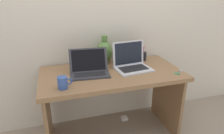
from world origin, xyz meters
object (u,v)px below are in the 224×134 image
at_px(laptop_left, 89,67).
at_px(scissors, 178,73).
at_px(green_vase, 105,52).
at_px(coffee_mug, 63,83).
at_px(pen_cup, 143,56).
at_px(power_brick, 124,118).
at_px(laptop_right, 131,61).

bearing_deg(laptop_left, scissors, -15.74).
relative_size(laptop_left, green_vase, 1.27).
relative_size(coffee_mug, pen_cup, 0.71).
bearing_deg(power_brick, laptop_left, -157.71).
bearing_deg(pen_cup, power_brick, -171.34).
bearing_deg(laptop_left, green_vase, 49.93).
xyz_separation_m(green_vase, pen_cup, (0.43, -0.05, -0.07)).
bearing_deg(coffee_mug, power_brick, 31.38).
bearing_deg(pen_cup, laptop_right, -139.15).
bearing_deg(coffee_mug, laptop_left, 43.42).
relative_size(green_vase, coffee_mug, 2.49).
xyz_separation_m(coffee_mug, pen_cup, (0.90, 0.45, -0.00)).
xyz_separation_m(green_vase, coffee_mug, (-0.47, -0.49, -0.07)).
xyz_separation_m(green_vase, power_brick, (0.21, -0.08, -0.83)).
distance_m(scissors, power_brick, 0.90).
distance_m(laptop_right, pen_cup, 0.29).
height_order(laptop_left, laptop_right, laptop_right).
height_order(pen_cup, scissors, pen_cup).
relative_size(laptop_right, scissors, 2.63).
distance_m(laptop_left, scissors, 0.84).
xyz_separation_m(laptop_left, pen_cup, (0.64, 0.21, -0.01)).
bearing_deg(scissors, power_brick, 133.35).
xyz_separation_m(coffee_mug, power_brick, (0.68, 0.41, -0.76)).
bearing_deg(power_brick, laptop_right, -90.82).
bearing_deg(scissors, green_vase, 140.90).
relative_size(green_vase, scissors, 2.11).
bearing_deg(laptop_right, coffee_mug, -159.04).
distance_m(green_vase, pen_cup, 0.44).
bearing_deg(coffee_mug, laptop_right, 20.96).
bearing_deg(scissors, coffee_mug, -179.30).
bearing_deg(laptop_left, laptop_right, 2.65).
distance_m(coffee_mug, power_brick, 1.10).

